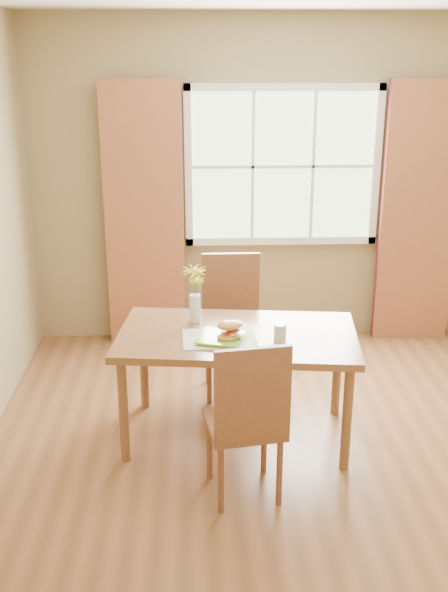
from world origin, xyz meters
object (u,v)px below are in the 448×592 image
croissant_sandwich (230,330)px  flower_vase (195,289)px  chair_near (248,415)px  chair_far (231,318)px  water_glass (280,333)px  dining_table (237,344)px

croissant_sandwich → flower_vase: flower_vase is taller
croissant_sandwich → chair_near: bearing=-101.6°
chair_far → chair_near: bearing=-89.8°
water_glass → dining_table: bearing=150.9°
dining_table → flower_vase: size_ratio=4.17×
water_glass → chair_far: bearing=106.5°
dining_table → chair_far: bearing=96.5°
chair_near → flower_vase: (-0.28, 0.92, 0.42)m
dining_table → flower_vase: bearing=147.5°
chair_far → water_glass: size_ratio=9.00×
water_glass → flower_vase: size_ratio=0.30×
croissant_sandwich → water_glass: (0.30, 0.00, -0.02)m
chair_far → water_glass: chair_far is taller
dining_table → flower_vase: 0.45m
chair_far → dining_table: bearing=-90.3°
croissant_sandwich → water_glass: size_ratio=1.69×
chair_near → flower_vase: 1.04m
dining_table → chair_near: bearing=-82.5°
dining_table → chair_far: size_ratio=1.55×
water_glass → flower_vase: (-0.51, 0.35, 0.17)m
chair_near → water_glass: size_ratio=8.68×
croissant_sandwich → flower_vase: (-0.21, 0.36, 0.15)m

